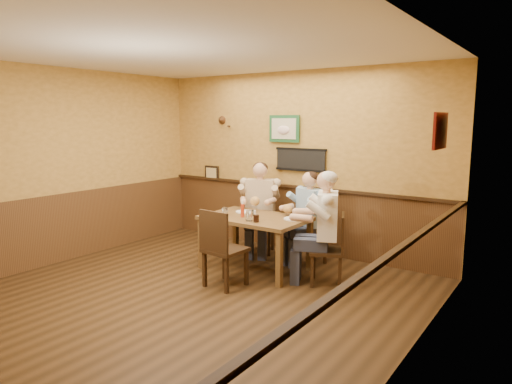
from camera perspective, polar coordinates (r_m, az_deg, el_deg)
room at (r=5.17m, az=-6.70°, el=4.85°), size 5.02×5.03×2.81m
dining_table at (r=6.26m, az=-0.11°, el=-3.90°), size 1.40×0.90×0.75m
chair_back_left at (r=7.11m, az=0.55°, el=-4.08°), size 0.54×0.54×0.89m
chair_back_right at (r=6.66m, az=6.77°, el=-5.30°), size 0.51×0.51×0.84m
chair_right_end at (r=5.84m, az=8.84°, el=-7.07°), size 0.55×0.55×0.90m
chair_near_side at (r=5.70m, az=-3.86°, el=-6.96°), size 0.48×0.48×0.98m
diner_tan_shirt at (r=7.07m, az=0.55°, el=-2.57°), size 0.78×0.78×1.27m
diner_blue_polo at (r=6.61m, az=6.80°, el=-3.79°), size 0.72×0.72×1.20m
diner_white_elder at (r=5.79m, az=8.89°, el=-5.22°), size 0.79×0.79×1.29m
water_glass_left at (r=6.28m, az=-3.90°, el=-2.48°), size 0.10×0.10×0.12m
water_glass_mid at (r=5.97m, az=-0.85°, el=-2.98°), size 0.11×0.11×0.13m
cola_tumbler at (r=5.89m, az=0.02°, el=-3.32°), size 0.07×0.07×0.10m
hot_sauce_bottle at (r=6.19m, az=-1.70°, el=-2.23°), size 0.06×0.06×0.20m
salt_shaker at (r=6.25m, az=-0.15°, el=-2.66°), size 0.04×0.04×0.08m
pepper_shaker at (r=6.28m, az=-0.39°, el=-2.61°), size 0.04×0.04×0.08m
plate_far_left at (r=6.52m, az=-1.45°, el=-2.47°), size 0.30×0.30×0.02m
plate_far_right at (r=6.08m, az=4.71°, el=-3.35°), size 0.30×0.30×0.02m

